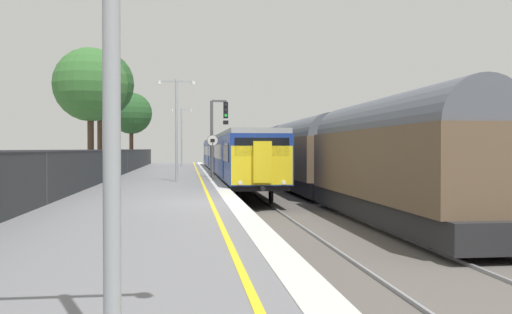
# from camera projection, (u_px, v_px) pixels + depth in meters

# --- Properties ---
(ground) EXTENTS (17.40, 110.00, 1.21)m
(ground) POSITION_uv_depth(u_px,v_px,m) (303.00, 220.00, 18.26)
(ground) COLOR slate
(commuter_train_at_platform) EXTENTS (2.83, 40.07, 3.81)m
(commuter_train_at_platform) POSITION_uv_depth(u_px,v_px,m) (229.00, 155.00, 43.80)
(commuter_train_at_platform) COLOR navy
(commuter_train_at_platform) RESTS_ON ground
(freight_train_adjacent_track) EXTENTS (2.60, 43.75, 4.52)m
(freight_train_adjacent_track) POSITION_uv_depth(u_px,v_px,m) (305.00, 153.00, 34.57)
(freight_train_adjacent_track) COLOR #232326
(freight_train_adjacent_track) RESTS_ON ground
(signal_gantry) EXTENTS (1.10, 0.24, 4.70)m
(signal_gantry) POSITION_uv_depth(u_px,v_px,m) (216.00, 129.00, 33.88)
(signal_gantry) COLOR #47474C
(signal_gantry) RESTS_ON ground
(speed_limit_sign) EXTENTS (0.59, 0.08, 2.49)m
(speed_limit_sign) POSITION_uv_depth(u_px,v_px,m) (213.00, 151.00, 30.51)
(speed_limit_sign) COLOR #59595B
(speed_limit_sign) RESTS_ON ground
(platform_lamp_near) EXTENTS (2.00, 0.20, 4.81)m
(platform_lamp_near) POSITION_uv_depth(u_px,v_px,m) (111.00, 0.00, 4.34)
(platform_lamp_near) COLOR #93999E
(platform_lamp_near) RESTS_ON ground
(platform_lamp_mid) EXTENTS (2.00, 0.20, 5.44)m
(platform_lamp_mid) POSITION_uv_depth(u_px,v_px,m) (176.00, 121.00, 29.75)
(platform_lamp_mid) COLOR #93999E
(platform_lamp_mid) RESTS_ON ground
(platform_lamp_far) EXTENTS (2.00, 0.20, 5.75)m
(platform_lamp_far) POSITION_uv_depth(u_px,v_px,m) (182.00, 132.00, 55.16)
(platform_lamp_far) COLOR #93999E
(platform_lamp_far) RESTS_ON ground
(platform_back_fence) EXTENTS (0.07, 99.00, 1.70)m
(platform_back_fence) POSITION_uv_depth(u_px,v_px,m) (46.00, 176.00, 17.25)
(platform_back_fence) COLOR #282B2D
(platform_back_fence) RESTS_ON ground
(background_tree_left) EXTENTS (4.75, 4.75, 8.63)m
(background_tree_left) POSITION_uv_depth(u_px,v_px,m) (98.00, 86.00, 38.94)
(background_tree_left) COLOR #473323
(background_tree_left) RESTS_ON ground
(background_tree_centre) EXTENTS (4.23, 4.23, 7.56)m
(background_tree_centre) POSITION_uv_depth(u_px,v_px,m) (91.00, 87.00, 32.19)
(background_tree_centre) COLOR #473323
(background_tree_centre) RESTS_ON ground
(background_tree_right) EXTENTS (4.11, 4.11, 7.34)m
(background_tree_right) POSITION_uv_depth(u_px,v_px,m) (130.00, 115.00, 55.64)
(background_tree_right) COLOR #473323
(background_tree_right) RESTS_ON ground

